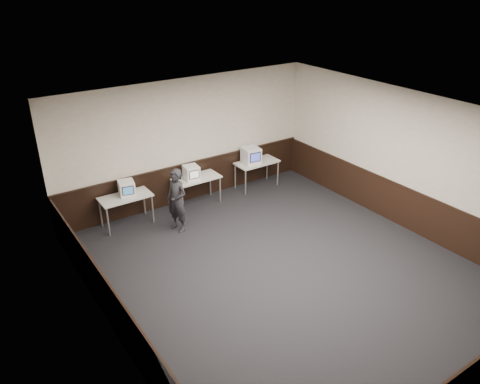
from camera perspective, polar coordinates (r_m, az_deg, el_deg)
name	(u,v)px	position (r m, az deg, el deg)	size (l,w,h in m)	color
floor	(285,271)	(9.68, 5.49, -9.57)	(8.00, 8.00, 0.00)	black
ceiling	(293,119)	(8.25, 6.43, 8.85)	(8.00, 8.00, 0.00)	white
back_wall	(187,141)	(11.92, -6.46, 6.14)	(7.00, 7.00, 0.00)	beige
left_wall	(108,260)	(7.38, -15.74, -8.00)	(8.00, 8.00, 0.00)	beige
right_wall	(408,162)	(11.26, 19.81, 3.51)	(8.00, 8.00, 0.00)	beige
wainscot_back	(190,181)	(12.32, -6.16, 1.30)	(6.98, 0.04, 1.00)	black
wainscot_front	(472,384)	(7.52, 26.47, -20.19)	(6.98, 0.04, 1.00)	black
wainscot_left	(118,317)	(8.03, -14.65, -14.51)	(0.04, 7.98, 1.00)	black
wainscot_right	(400,205)	(11.68, 18.96, -1.50)	(0.04, 7.98, 1.00)	black
wainscot_rail	(189,163)	(12.10, -6.23, 3.51)	(6.98, 0.06, 0.04)	black
desk_left	(125,199)	(11.25, -13.79, -0.83)	(1.20, 0.60, 0.75)	silver
desk_center	(196,180)	(11.94, -5.33, 1.46)	(1.20, 0.60, 0.75)	silver
desk_right	(257,164)	(12.88, 2.06, 3.43)	(1.20, 0.60, 0.75)	silver
emac_left	(127,188)	(11.19, -13.65, 0.46)	(0.42, 0.43, 0.35)	white
emac_center	(191,173)	(11.76, -5.95, 2.37)	(0.39, 0.42, 0.36)	white
emac_right	(251,155)	(12.69, 1.36, 4.50)	(0.49, 0.51, 0.44)	white
person	(177,201)	(10.76, -7.71, -1.04)	(0.56, 0.36, 1.52)	black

